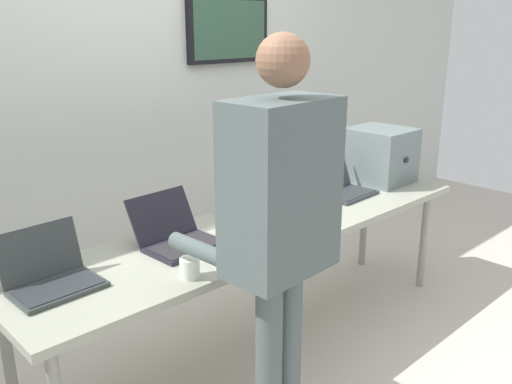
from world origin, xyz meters
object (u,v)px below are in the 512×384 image
laptop_station_3 (342,186)px  equipment_box (380,155)px  workbench (263,233)px  person (279,218)px  coffee_mug (190,268)px  laptop_station_2 (268,206)px  laptop_station_1 (176,234)px  laptop_station_0 (51,275)px

laptop_station_3 → equipment_box: bearing=1.8°
workbench → person: bearing=-130.2°
workbench → coffee_mug: size_ratio=31.89×
workbench → coffee_mug: bearing=-159.9°
laptop_station_3 → coffee_mug: bearing=-168.2°
coffee_mug → laptop_station_2: bearing=22.6°
laptop_station_1 → laptop_station_2: bearing=-0.3°
equipment_box → laptop_station_0: size_ratio=1.16×
workbench → equipment_box: equipment_box is taller
equipment_box → coffee_mug: bearing=-170.5°
coffee_mug → equipment_box: bearing=9.5°
equipment_box → laptop_station_0: (-2.32, 0.01, -0.13)m
laptop_station_0 → laptop_station_2: size_ratio=0.85×
workbench → coffee_mug: (-0.68, -0.25, 0.09)m
laptop_station_2 → laptop_station_3: (0.63, -0.03, -0.00)m
coffee_mug → laptop_station_3: bearing=11.8°
laptop_station_0 → laptop_station_3: (1.89, -0.03, -0.00)m
equipment_box → laptop_station_3: equipment_box is taller
person → coffee_mug: person is taller
laptop_station_1 → laptop_station_3: laptop_station_1 is taller
equipment_box → laptop_station_1: size_ratio=1.09×
equipment_box → coffee_mug: equipment_box is taller
laptop_station_1 → laptop_station_2: size_ratio=0.90×
laptop_station_1 → coffee_mug: bearing=-117.0°
laptop_station_0 → person: bearing=-48.1°
workbench → laptop_station_0: 1.16m
laptop_station_1 → laptop_station_3: bearing=-1.7°
laptop_station_3 → person: size_ratio=0.21×
person → coffee_mug: 0.50m
equipment_box → laptop_station_3: size_ratio=1.11×
equipment_box → workbench: bearing=-177.0°
laptop_station_0 → workbench: bearing=-3.7°
equipment_box → laptop_station_2: bearing=178.9°
laptop_station_2 → equipment_box: bearing=-1.1°
laptop_station_1 → laptop_station_2: (0.63, -0.00, 0.00)m
laptop_station_0 → laptop_station_3: laptop_station_0 is taller
coffee_mug → workbench: bearing=20.1°
person → workbench: bearing=49.8°
laptop_station_3 → person: person is taller
workbench → coffee_mug: coffee_mug is taller
laptop_station_1 → laptop_station_3: size_ratio=1.02×
equipment_box → laptop_station_0: equipment_box is taller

